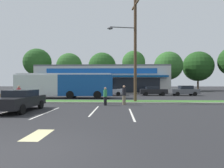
% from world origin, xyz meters
% --- Properties ---
extents(ground_plane, '(240.00, 240.00, 0.00)m').
position_xyz_m(ground_plane, '(0.00, 0.00, 0.00)').
color(ground_plane, '#262628').
extents(grass_median, '(56.00, 2.20, 0.12)m').
position_xyz_m(grass_median, '(0.00, 14.00, 0.06)').
color(grass_median, '#386B28').
rests_on(grass_median, ground_plane).
extents(curb_lip, '(56.00, 0.24, 0.12)m').
position_xyz_m(curb_lip, '(0.00, 12.78, 0.06)').
color(curb_lip, '#99968C').
rests_on(curb_lip, ground_plane).
extents(parking_stripe_0, '(0.12, 4.80, 0.01)m').
position_xyz_m(parking_stripe_0, '(-5.23, 7.18, 0.00)').
color(parking_stripe_0, silver).
rests_on(parking_stripe_0, ground_plane).
extents(parking_stripe_1, '(0.12, 4.80, 0.01)m').
position_xyz_m(parking_stripe_1, '(-2.37, 7.01, 0.00)').
color(parking_stripe_1, silver).
rests_on(parking_stripe_1, ground_plane).
extents(parking_stripe_2, '(0.12, 4.80, 0.01)m').
position_xyz_m(parking_stripe_2, '(0.66, 7.93, 0.00)').
color(parking_stripe_2, silver).
rests_on(parking_stripe_2, ground_plane).
extents(parking_stripe_3, '(0.12, 4.80, 0.01)m').
position_xyz_m(parking_stripe_3, '(3.20, 6.62, 0.00)').
color(parking_stripe_3, silver).
rests_on(parking_stripe_3, ground_plane).
extents(lot_arrow, '(0.70, 1.60, 0.01)m').
position_xyz_m(lot_arrow, '(-0.62, 1.77, 0.00)').
color(lot_arrow, beige).
rests_on(lot_arrow, ground_plane).
extents(storefront_building, '(26.57, 12.16, 5.62)m').
position_xyz_m(storefront_building, '(-0.97, 35.41, 2.81)').
color(storefront_building, beige).
rests_on(storefront_building, ground_plane).
extents(tree_far_left, '(7.57, 7.57, 11.63)m').
position_xyz_m(tree_far_left, '(-20.23, 45.13, 7.83)').
color(tree_far_left, '#473323').
rests_on(tree_far_left, ground_plane).
extents(tree_left, '(7.23, 7.23, 10.50)m').
position_xyz_m(tree_left, '(-11.58, 46.22, 6.88)').
color(tree_left, '#473323').
rests_on(tree_left, ground_plane).
extents(tree_mid_left, '(7.65, 7.65, 10.52)m').
position_xyz_m(tree_mid_left, '(-2.25, 45.69, 6.68)').
color(tree_mid_left, '#473323').
rests_on(tree_mid_left, ground_plane).
extents(tree_mid, '(6.10, 6.10, 10.60)m').
position_xyz_m(tree_mid, '(6.31, 43.68, 7.53)').
color(tree_mid, '#473323').
rests_on(tree_mid, ground_plane).
extents(tree_mid_right, '(7.25, 7.25, 10.14)m').
position_xyz_m(tree_mid_right, '(15.13, 42.67, 6.51)').
color(tree_mid_right, '#473323').
rests_on(tree_mid_right, ground_plane).
extents(tree_right, '(7.94, 7.94, 10.52)m').
position_xyz_m(tree_right, '(23.66, 45.05, 6.55)').
color(tree_right, '#473323').
rests_on(tree_right, ground_plane).
extents(utility_pole, '(3.12, 2.39, 10.55)m').
position_xyz_m(utility_pole, '(3.93, 13.78, 5.63)').
color(utility_pole, '#4C3826').
rests_on(utility_pole, ground_plane).
extents(city_bus, '(12.67, 2.85, 3.25)m').
position_xyz_m(city_bus, '(-4.74, 19.11, 1.77)').
color(city_bus, '#144793').
rests_on(city_bus, ground_plane).
extents(car_0, '(4.21, 1.96, 1.45)m').
position_xyz_m(car_0, '(7.89, 24.64, 0.76)').
color(car_0, black).
rests_on(car_0, ground_plane).
extents(car_1, '(4.14, 1.98, 1.57)m').
position_xyz_m(car_1, '(1.06, 24.33, 0.80)').
color(car_1, '#B7B7BC').
rests_on(car_1, ground_plane).
extents(car_3, '(2.01, 4.45, 1.47)m').
position_xyz_m(car_3, '(-4.50, 7.55, 0.77)').
color(car_3, black).
rests_on(car_3, ground_plane).
extents(car_5, '(4.29, 1.90, 1.60)m').
position_xyz_m(car_5, '(12.88, 24.64, 0.81)').
color(car_5, '#515459').
rests_on(car_5, ground_plane).
extents(pedestrian_near_bench, '(0.35, 0.35, 1.73)m').
position_xyz_m(pedestrian_near_bench, '(-6.39, 10.78, 0.87)').
color(pedestrian_near_bench, '#726651').
rests_on(pedestrian_near_bench, ground_plane).
extents(pedestrian_by_pole, '(0.32, 0.32, 1.59)m').
position_xyz_m(pedestrian_by_pole, '(1.20, 11.14, 0.80)').
color(pedestrian_by_pole, black).
rests_on(pedestrian_by_pole, ground_plane).
extents(pedestrian_mid, '(0.35, 0.35, 1.76)m').
position_xyz_m(pedestrian_mid, '(2.86, 11.60, 0.88)').
color(pedestrian_mid, '#726651').
rests_on(pedestrian_mid, ground_plane).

